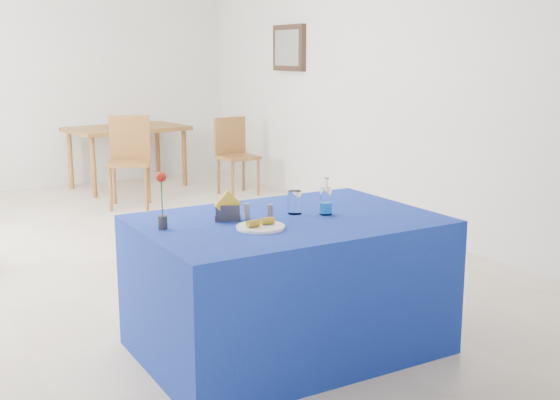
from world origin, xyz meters
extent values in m
plane|color=beige|center=(0.00, 0.00, 0.00)|extent=(7.00, 7.00, 0.00)
plane|color=silver|center=(0.00, 3.50, 1.40)|extent=(5.00, 0.00, 5.00)
plane|color=silver|center=(0.00, -3.50, 1.40)|extent=(5.00, 0.00, 5.00)
plane|color=silver|center=(2.50, 0.00, 1.40)|extent=(0.00, 7.00, 7.00)
cube|color=black|center=(2.47, 1.60, 1.70)|extent=(0.06, 0.64, 0.52)
cube|color=#998C66|center=(2.44, 1.60, 1.70)|extent=(0.02, 0.52, 0.40)
cylinder|color=white|center=(-0.07, -2.35, 0.77)|extent=(0.25, 0.25, 0.01)
cylinder|color=white|center=(0.26, -2.15, 0.82)|extent=(0.08, 0.08, 0.13)
cylinder|color=gray|center=(-0.03, -2.12, 0.80)|extent=(0.03, 0.03, 0.08)
cylinder|color=#5E5F63|center=(0.07, -2.21, 0.80)|extent=(0.03, 0.03, 0.08)
cube|color=navy|center=(0.17, -2.22, 0.38)|extent=(1.60, 1.10, 0.76)
cylinder|color=white|center=(0.40, -2.25, 0.83)|extent=(0.07, 0.07, 0.15)
cylinder|color=blue|center=(0.40, -2.25, 0.80)|extent=(0.07, 0.07, 0.06)
cylinder|color=white|center=(0.40, -2.25, 0.94)|extent=(0.03, 0.03, 0.05)
cylinder|color=white|center=(0.40, -2.25, 0.97)|extent=(0.03, 0.03, 0.01)
cube|color=#38373C|center=(-0.14, -2.11, 0.78)|extent=(0.15, 0.11, 0.03)
cube|color=#333337|center=(-0.15, -2.13, 0.81)|extent=(0.12, 0.06, 0.09)
cube|color=#3A3A3F|center=(-0.13, -2.09, 0.81)|extent=(0.12, 0.06, 0.09)
cube|color=yellow|center=(-0.14, -2.11, 0.85)|extent=(0.15, 0.02, 0.15)
cylinder|color=#222227|center=(-0.51, -2.10, 0.80)|extent=(0.05, 0.05, 0.07)
cylinder|color=#175E22|center=(-0.51, -2.10, 0.91)|extent=(0.01, 0.01, 0.22)
sphere|color=#B3180B|center=(-0.51, -2.10, 1.03)|extent=(0.05, 0.05, 0.05)
cube|color=brown|center=(0.96, 2.97, 0.73)|extent=(1.47, 1.05, 0.05)
cylinder|color=#95562B|center=(0.41, 2.54, 0.35)|extent=(0.06, 0.06, 0.71)
cylinder|color=brown|center=(1.60, 2.70, 0.35)|extent=(0.06, 0.06, 0.71)
cylinder|color=olive|center=(0.32, 3.24, 0.35)|extent=(0.06, 0.06, 0.71)
cylinder|color=brown|center=(1.51, 3.39, 0.35)|extent=(0.06, 0.06, 0.71)
cylinder|color=brown|center=(0.36, 1.73, 0.23)|extent=(0.04, 0.04, 0.47)
cylinder|color=brown|center=(0.70, 1.59, 0.23)|extent=(0.04, 0.04, 0.47)
cylinder|color=brown|center=(0.51, 2.08, 0.23)|extent=(0.04, 0.04, 0.47)
cylinder|color=brown|center=(0.85, 1.93, 0.23)|extent=(0.04, 0.04, 0.47)
cube|color=brown|center=(0.61, 1.83, 0.48)|extent=(0.57, 0.57, 0.04)
cube|color=brown|center=(0.68, 2.01, 0.74)|extent=(0.42, 0.21, 0.48)
cylinder|color=brown|center=(1.76, 1.67, 0.22)|extent=(0.03, 0.03, 0.43)
cylinder|color=brown|center=(2.11, 1.69, 0.22)|extent=(0.03, 0.03, 0.43)
cylinder|color=brown|center=(1.74, 2.01, 0.22)|extent=(0.03, 0.03, 0.43)
cylinder|color=brown|center=(2.09, 2.03, 0.22)|extent=(0.03, 0.03, 0.43)
cube|color=brown|center=(1.93, 1.85, 0.45)|extent=(0.42, 0.42, 0.04)
cube|color=brown|center=(1.92, 2.03, 0.68)|extent=(0.40, 0.06, 0.44)
cylinder|color=gold|center=(-0.11, -2.36, 0.79)|extent=(0.07, 0.04, 0.04)
cylinder|color=beige|center=(-0.08, -2.35, 0.79)|extent=(0.01, 0.03, 0.03)
cylinder|color=gold|center=(-0.02, -2.34, 0.79)|extent=(0.07, 0.05, 0.04)
cylinder|color=beige|center=(0.01, -2.35, 0.79)|extent=(0.01, 0.03, 0.03)
camera|label=1|loc=(-1.74, -5.43, 1.65)|focal=45.00mm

